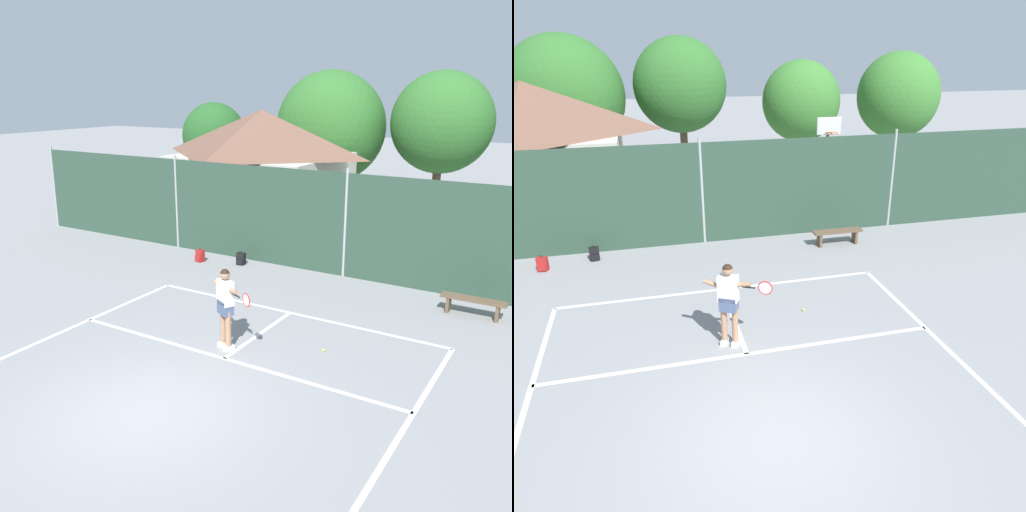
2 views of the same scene
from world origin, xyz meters
TOP-DOWN VIEW (x-y plane):
  - ground_plane at (0.00, 0.00)m, footprint 120.00×120.00m
  - court_markings at (0.00, 0.65)m, footprint 8.30×11.10m
  - chainlink_fence at (-0.00, 9.00)m, footprint 26.09×0.09m
  - basketball_hoop at (4.86, 10.94)m, footprint 0.90×0.67m
  - clubhouse_building at (-5.49, 13.26)m, footprint 6.58×5.89m
  - treeline_backdrop at (0.55, 18.43)m, footprint 27.06×4.67m
  - tennis_player at (-0.25, 2.93)m, footprint 1.34×0.64m
  - tennis_ball at (1.69, 3.89)m, footprint 0.07×0.07m
  - backpack_red at (-4.72, 7.94)m, footprint 0.31×0.28m
  - backpack_black at (-3.35, 8.35)m, footprint 0.30×0.26m
  - courtside_bench at (4.07, 7.72)m, footprint 1.60×0.36m

SIDE VIEW (x-z plane):
  - ground_plane at x=0.00m, z-range 0.00..0.00m
  - court_markings at x=0.00m, z-range 0.00..0.01m
  - tennis_ball at x=1.69m, z-range 0.00..0.07m
  - backpack_red at x=-4.72m, z-range -0.04..0.42m
  - backpack_black at x=-3.35m, z-range -0.04..0.42m
  - courtside_bench at x=4.07m, z-range 0.12..0.60m
  - tennis_player at x=-0.25m, z-range 0.18..2.04m
  - chainlink_fence at x=0.00m, z-range -0.07..3.28m
  - basketball_hoop at x=4.86m, z-range 0.54..4.09m
  - clubhouse_building at x=-5.49m, z-range 0.09..4.88m
  - treeline_backdrop at x=0.55m, z-range 0.47..6.92m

